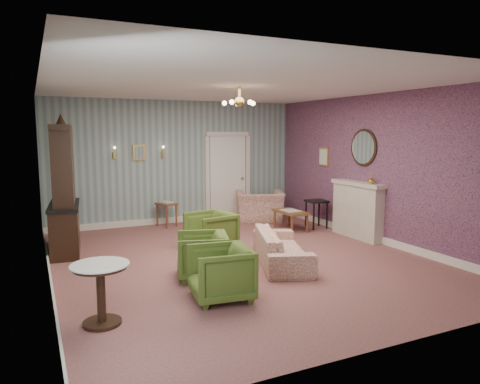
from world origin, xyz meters
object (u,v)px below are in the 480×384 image
olive_chair_a (221,270)px  sofa_chintz (282,242)px  pedestal_table (101,294)px  wingback_chair (260,201)px  coffee_table (290,220)px  olive_chair_b (202,253)px  side_table_black (316,214)px  fireplace (357,210)px  dresser (63,186)px  olive_chair_c (211,229)px

olive_chair_a → sofa_chintz: size_ratio=0.42×
sofa_chintz → pedestal_table: (-3.05, -1.19, -0.01)m
sofa_chintz → wingback_chair: 3.58m
coffee_table → sofa_chintz: bearing=-124.8°
coffee_table → olive_chair_b: bearing=-142.6°
olive_chair_a → side_table_black: (3.64, 3.09, -0.07)m
fireplace → olive_chair_b: bearing=-164.5°
olive_chair_b → wingback_chair: size_ratio=0.67×
olive_chair_a → coffee_table: bearing=143.8°
olive_chair_b → wingback_chair: (2.78, 3.45, 0.12)m
sofa_chintz → dresser: bearing=74.5°
olive_chair_b → pedestal_table: (-1.60, -1.06, -0.02)m
olive_chair_c → fireplace: 3.12m
side_table_black → pedestal_table: (-5.15, -3.22, 0.03)m
olive_chair_b → wingback_chair: bearing=158.3°
dresser → pedestal_table: (0.13, -3.46, -0.86)m
olive_chair_b → fireplace: 3.92m
olive_chair_c → dresser: 2.75m
wingback_chair → coffee_table: size_ratio=1.29×
olive_chair_b → sofa_chintz: olive_chair_b is taller
fireplace → side_table_black: 1.16m
olive_chair_c → coffee_table: olive_chair_c is taller
olive_chair_b → dresser: bearing=-126.9°
dresser → side_table_black: dresser is taller
coffee_table → olive_chair_c: bearing=-159.1°
olive_chair_c → coffee_table: (2.23, 0.85, -0.17)m
olive_chair_c → fireplace: (3.09, -0.34, 0.19)m
wingback_chair → coffee_table: 1.26m
fireplace → coffee_table: 1.51m
olive_chair_a → dresser: 3.80m
side_table_black → olive_chair_b: bearing=-148.7°
sofa_chintz → coffee_table: size_ratio=2.14×
side_table_black → fireplace: bearing=-78.5°
wingback_chair → pedestal_table: size_ratio=1.58×
wingback_chair → fireplace: bearing=134.0°
wingback_chair → dresser: dresser is taller
olive_chair_a → olive_chair_c: bearing=168.8°
olive_chair_b → wingback_chair: wingback_chair is taller
sofa_chintz → pedestal_table: 3.27m
sofa_chintz → coffee_table: 2.57m
sofa_chintz → pedestal_table: bearing=131.3°
olive_chair_b → fireplace: bearing=122.7°
fireplace → pedestal_table: size_ratio=1.97×
olive_chair_b → sofa_chintz: bearing=112.3°
wingback_chair → fireplace: size_ratio=0.80×
olive_chair_b → pedestal_table: bearing=-39.2°
olive_chair_c → pedestal_table: olive_chair_c is taller
coffee_table → pedestal_table: 5.59m
olive_chair_b → side_table_black: size_ratio=1.17×
side_table_black → dresser: bearing=177.4°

